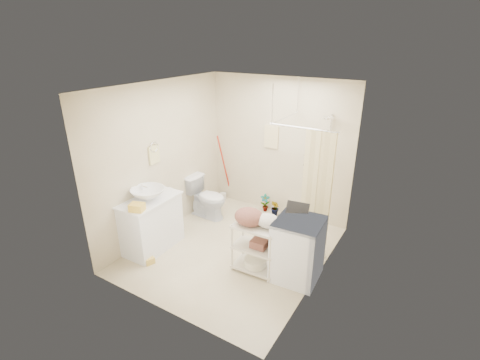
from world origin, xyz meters
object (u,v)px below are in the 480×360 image
object	(u,v)px
toilet	(207,197)
washing_machine	(298,249)
laundry_rack	(256,244)
vanity	(152,224)

from	to	relation	value
toilet	washing_machine	world-z (taller)	washing_machine
toilet	laundry_rack	world-z (taller)	laundry_rack
toilet	washing_machine	xyz separation A→B (m)	(2.18, -0.82, 0.06)
washing_machine	laundry_rack	bearing A→B (deg)	-166.62
toilet	laundry_rack	xyz separation A→B (m)	(1.60, -1.00, 0.06)
toilet	washing_machine	distance (m)	2.33
vanity	toilet	bearing A→B (deg)	83.89
washing_machine	laundry_rack	distance (m)	0.60
vanity	toilet	xyz separation A→B (m)	(0.12, 1.34, -0.05)
vanity	laundry_rack	xyz separation A→B (m)	(1.72, 0.34, 0.01)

